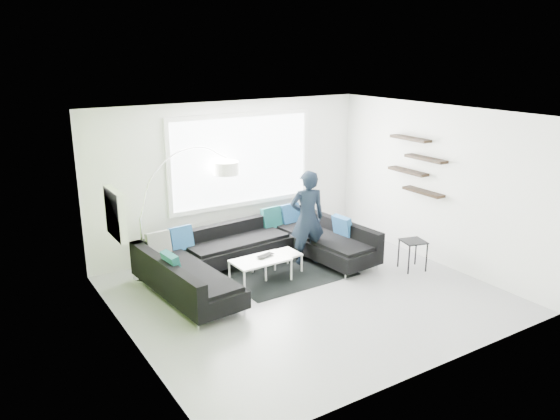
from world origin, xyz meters
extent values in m
plane|color=#929298|center=(0.00, 0.00, 0.00)|extent=(5.50, 5.50, 0.00)
cube|color=white|center=(0.00, 2.50, 1.40)|extent=(5.50, 0.04, 2.80)
cube|color=white|center=(0.00, -2.50, 1.40)|extent=(5.50, 0.04, 2.80)
cube|color=white|center=(-2.75, 0.00, 1.40)|extent=(0.04, 5.00, 2.80)
cube|color=white|center=(2.75, 0.00, 1.40)|extent=(0.04, 5.00, 2.80)
cube|color=white|center=(0.00, 0.00, 2.80)|extent=(5.50, 5.00, 0.04)
cube|color=#6B9E33|center=(-2.74, 0.00, 1.40)|extent=(0.01, 5.00, 2.80)
cube|color=white|center=(0.20, 2.46, 1.70)|extent=(2.96, 0.06, 1.68)
cube|color=white|center=(-2.68, 0.60, 1.60)|extent=(0.12, 0.66, 0.66)
cube|color=black|center=(2.64, 0.40, 1.70)|extent=(0.20, 1.24, 0.95)
cube|color=black|center=(-0.23, 1.06, 0.19)|extent=(3.83, 2.58, 0.38)
cube|color=black|center=(-0.23, 1.06, 0.53)|extent=(3.83, 2.58, 0.29)
cube|color=navy|center=(-0.23, 1.06, 0.59)|extent=(3.26, 0.49, 0.40)
cube|color=black|center=(0.20, 0.89, 0.01)|extent=(2.07, 1.52, 0.01)
cube|color=white|center=(-0.15, 0.89, 0.20)|extent=(1.23, 0.74, 0.40)
cube|color=black|center=(2.13, -0.14, 0.26)|extent=(0.46, 0.46, 0.53)
imported|color=black|center=(0.74, 1.07, 0.85)|extent=(0.85, 0.75, 1.70)
imported|color=black|center=(-0.23, 0.82, 0.41)|extent=(0.44, 0.38, 0.03)
camera|label=1|loc=(-4.52, -6.39, 3.69)|focal=35.00mm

